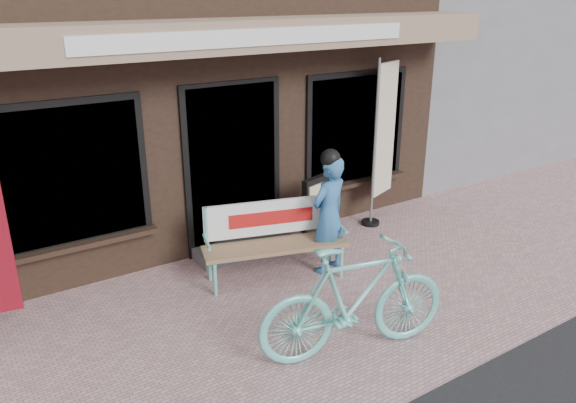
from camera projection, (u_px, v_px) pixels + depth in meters
ground at (324, 313)px, 5.97m from camera, size 70.00×70.00×0.00m
storefront at (140, 6)px, 8.80m from camera, size 7.00×6.77×6.00m
neighbor_right_near at (474, 8)px, 13.62m from camera, size 10.00×7.00×5.60m
bench at (274, 234)px, 6.58m from camera, size 1.75×0.88×0.92m
person at (329, 213)px, 6.63m from camera, size 0.59×0.46×1.53m
bicycle at (355, 300)px, 5.14m from camera, size 1.94×0.95×1.12m
nobori_cream at (383, 139)px, 7.98m from camera, size 0.70×0.38×2.39m
menu_stand at (316, 210)px, 7.43m from camera, size 0.48×0.22×0.95m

